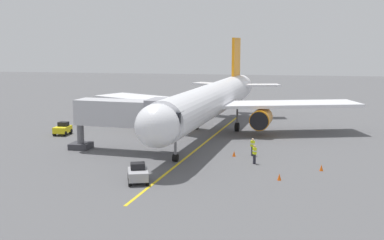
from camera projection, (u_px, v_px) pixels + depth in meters
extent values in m
plane|color=#565659|center=(196.00, 133.00, 57.55)|extent=(220.00, 220.00, 0.00)
cube|color=yellow|center=(202.00, 145.00, 50.56)|extent=(3.63, 39.88, 0.01)
cylinder|color=white|center=(211.00, 100.00, 55.72)|extent=(6.67, 34.20, 3.80)
ellipsoid|color=white|center=(157.00, 126.00, 38.45)|extent=(3.94, 4.29, 3.61)
cone|color=white|center=(239.00, 87.00, 73.28)|extent=(3.66, 3.28, 3.42)
cube|color=black|center=(163.00, 117.00, 39.69)|extent=(3.35, 1.87, 0.90)
cube|color=white|center=(287.00, 104.00, 57.04)|extent=(17.83, 9.99, 0.36)
cylinder|color=orange|center=(261.00, 119.00, 55.43)|extent=(2.58, 3.58, 2.30)
cylinder|color=black|center=(259.00, 121.00, 53.77)|extent=(2.11, 0.38, 2.10)
cube|color=white|center=(154.00, 100.00, 61.67)|extent=(17.56, 12.34, 0.36)
cylinder|color=orange|center=(167.00, 115.00, 58.58)|extent=(2.58, 3.58, 2.30)
cylinder|color=black|center=(162.00, 117.00, 56.92)|extent=(2.11, 0.38, 2.10)
cube|color=orange|center=(236.00, 63.00, 69.83)|extent=(0.77, 4.81, 7.20)
cube|color=white|center=(257.00, 85.00, 69.19)|extent=(6.78, 3.79, 0.24)
cube|color=white|center=(214.00, 84.00, 70.93)|extent=(6.83, 4.70, 0.24)
cylinder|color=slate|center=(175.00, 143.00, 43.28)|extent=(0.24, 0.24, 2.77)
cylinder|color=black|center=(175.00, 158.00, 43.50)|extent=(0.51, 0.74, 0.70)
cylinder|color=slate|center=(237.00, 116.00, 58.21)|extent=(0.24, 0.24, 2.77)
cylinder|color=black|center=(237.00, 127.00, 58.43)|extent=(0.54, 1.13, 1.10)
cylinder|color=slate|center=(196.00, 114.00, 59.62)|extent=(0.24, 0.24, 2.77)
cylinder|color=black|center=(196.00, 125.00, 59.84)|extent=(0.54, 1.13, 1.10)
cube|color=#B7B7BC|center=(120.00, 113.00, 47.08)|extent=(9.19, 3.35, 2.50)
cube|color=gray|center=(163.00, 115.00, 45.86)|extent=(3.06, 3.43, 3.00)
cylinder|color=slate|center=(80.00, 130.00, 48.61)|extent=(0.70, 0.70, 3.90)
cube|color=#333338|center=(81.00, 146.00, 48.87)|extent=(2.00, 2.00, 0.60)
cylinder|color=#23232D|center=(254.00, 159.00, 42.69)|extent=(0.26, 0.26, 0.88)
cube|color=#D8EA19|center=(255.00, 151.00, 42.57)|extent=(0.39, 0.45, 0.60)
cube|color=silver|center=(255.00, 151.00, 42.57)|extent=(0.41, 0.47, 0.10)
sphere|color=tan|center=(255.00, 146.00, 42.50)|extent=(0.22, 0.22, 0.22)
cylinder|color=#23232D|center=(253.00, 151.00, 45.75)|extent=(0.26, 0.26, 0.88)
cube|color=#D8EA19|center=(253.00, 144.00, 45.63)|extent=(0.45, 0.43, 0.60)
cube|color=silver|center=(253.00, 144.00, 45.63)|extent=(0.47, 0.45, 0.10)
sphere|color=beige|center=(253.00, 139.00, 45.56)|extent=(0.22, 0.22, 0.22)
cylinder|color=#23232D|center=(180.00, 120.00, 64.69)|extent=(0.26, 0.26, 0.88)
cube|color=orange|center=(180.00, 114.00, 64.57)|extent=(0.28, 0.41, 0.60)
cube|color=silver|center=(180.00, 114.00, 64.57)|extent=(0.30, 0.43, 0.10)
sphere|color=#9E7051|center=(180.00, 111.00, 64.50)|extent=(0.22, 0.22, 0.22)
cube|color=black|center=(95.00, 117.00, 65.80)|extent=(2.44, 2.74, 0.70)
cube|color=black|center=(97.00, 112.00, 65.93)|extent=(1.40, 1.33, 0.50)
cylinder|color=black|center=(94.00, 121.00, 64.83)|extent=(0.51, 0.64, 0.60)
cylinder|color=black|center=(88.00, 120.00, 65.67)|extent=(0.51, 0.64, 0.60)
cylinder|color=black|center=(103.00, 119.00, 66.03)|extent=(0.51, 0.64, 0.60)
cylinder|color=black|center=(97.00, 118.00, 66.87)|extent=(0.51, 0.64, 0.60)
cube|color=#9E9EA3|center=(138.00, 174.00, 36.85)|extent=(2.20, 2.68, 0.70)
cube|color=black|center=(138.00, 166.00, 37.05)|extent=(1.34, 1.22, 0.50)
cylinder|color=black|center=(147.00, 181.00, 36.22)|extent=(0.44, 0.65, 0.60)
cylinder|color=black|center=(130.00, 182.00, 36.02)|extent=(0.44, 0.65, 0.60)
cylinder|color=black|center=(146.00, 176.00, 37.78)|extent=(0.44, 0.65, 0.60)
cylinder|color=black|center=(129.00, 176.00, 37.58)|extent=(0.44, 0.65, 0.60)
cube|color=yellow|center=(63.00, 129.00, 56.23)|extent=(1.56, 2.34, 0.70)
cube|color=black|center=(63.00, 124.00, 56.43)|extent=(1.13, 0.93, 0.50)
cylinder|color=black|center=(65.00, 134.00, 55.40)|extent=(0.27, 0.61, 0.60)
cylinder|color=black|center=(54.00, 133.00, 55.61)|extent=(0.27, 0.61, 0.60)
cylinder|color=black|center=(71.00, 131.00, 56.96)|extent=(0.27, 0.61, 0.60)
cylinder|color=black|center=(60.00, 131.00, 57.17)|extent=(0.27, 0.61, 0.60)
cone|color=#F2590F|center=(234.00, 154.00, 45.50)|extent=(0.32, 0.32, 0.55)
cone|color=#F2590F|center=(321.00, 168.00, 40.33)|extent=(0.32, 0.32, 0.55)
cone|color=#F2590F|center=(279.00, 177.00, 37.55)|extent=(0.32, 0.32, 0.55)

